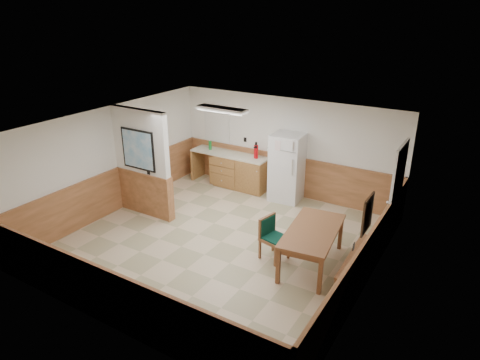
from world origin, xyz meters
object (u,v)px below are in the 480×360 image
Objects in this scene: refrigerator at (287,168)px; dining_bench at (359,261)px; dining_chair at (271,234)px; dining_table at (312,234)px; fire_extinguisher at (256,151)px; soap_bottle at (210,145)px.

refrigerator reaches higher than dining_bench.
refrigerator is at bearing 122.42° from dining_chair.
dining_bench is 2.00× the size of dining_chair.
dining_table is 2.15× the size of dining_chair.
fire_extinguisher is 1.42m from soap_bottle.
fire_extinguisher reaches higher than dining_table.
soap_bottle is (-2.35, 0.05, 0.17)m from refrigerator.
dining_table is (1.70, -2.45, -0.19)m from refrigerator.
dining_table is 4.77m from soap_bottle.
dining_bench is at bearing -4.56° from dining_table.
dining_chair is 1.98× the size of fire_extinguisher.
dining_table is 4.25× the size of fire_extinguisher.
dining_chair is at bearing -74.39° from refrigerator.
dining_table is 3.68m from fire_extinguisher.
fire_extinguisher is 1.73× the size of soap_bottle.
refrigerator is 3.57m from dining_bench.
soap_bottle is (-3.27, 2.65, 0.53)m from dining_chair.
refrigerator is 2.00× the size of dining_chair.
dining_chair is at bearing -176.74° from dining_table.
soap_bottle is (-4.93, 2.46, 0.68)m from dining_bench.
dining_chair is (0.92, -2.59, -0.36)m from refrigerator.
fire_extinguisher is at bearing 137.56° from dining_chair.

